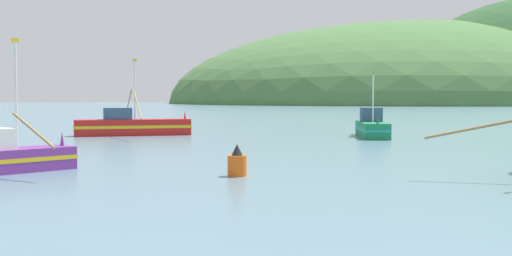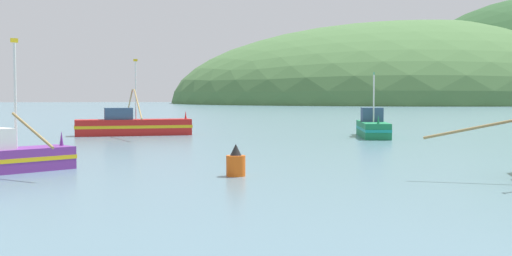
{
  "view_description": "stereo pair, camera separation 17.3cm",
  "coord_description": "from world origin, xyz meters",
  "px_view_note": "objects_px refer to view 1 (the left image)",
  "views": [
    {
      "loc": [
        -11.03,
        -11.66,
        3.52
      ],
      "look_at": [
        -6.58,
        29.83,
        1.4
      ],
      "focal_mm": 46.18,
      "sensor_mm": 36.0,
      "label": 1
    },
    {
      "loc": [
        -10.86,
        -11.68,
        3.52
      ],
      "look_at": [
        -6.58,
        29.83,
        1.4
      ],
      "focal_mm": 46.18,
      "sensor_mm": 36.0,
      "label": 2
    }
  ],
  "objects_px": {
    "fishing_boat_purple": "(4,157)",
    "channel_buoy": "(237,163)",
    "fishing_boat_red": "(131,126)",
    "fishing_boat_green": "(372,127)"
  },
  "relations": [
    {
      "from": "fishing_boat_purple",
      "to": "channel_buoy",
      "type": "distance_m",
      "value": 10.62
    },
    {
      "from": "fishing_boat_red",
      "to": "fishing_boat_purple",
      "type": "height_order",
      "value": "fishing_boat_red"
    },
    {
      "from": "fishing_boat_red",
      "to": "fishing_boat_green",
      "type": "distance_m",
      "value": 20.52
    },
    {
      "from": "fishing_boat_green",
      "to": "channel_buoy",
      "type": "distance_m",
      "value": 28.36
    },
    {
      "from": "fishing_boat_green",
      "to": "channel_buoy",
      "type": "bearing_deg",
      "value": -18.26
    },
    {
      "from": "fishing_boat_green",
      "to": "channel_buoy",
      "type": "height_order",
      "value": "fishing_boat_green"
    },
    {
      "from": "fishing_boat_red",
      "to": "fishing_boat_green",
      "type": "relative_size",
      "value": 1.84
    },
    {
      "from": "fishing_boat_red",
      "to": "fishing_boat_purple",
      "type": "bearing_deg",
      "value": -106.59
    },
    {
      "from": "fishing_boat_purple",
      "to": "fishing_boat_red",
      "type": "bearing_deg",
      "value": 42.84
    },
    {
      "from": "fishing_boat_purple",
      "to": "channel_buoy",
      "type": "bearing_deg",
      "value": -52.34
    }
  ]
}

